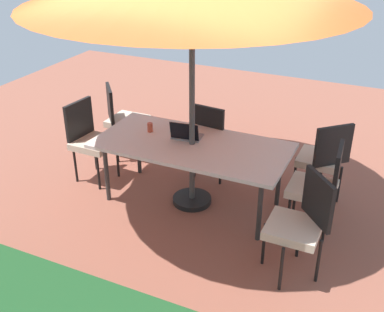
% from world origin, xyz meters
% --- Properties ---
extents(ground_plane, '(10.00, 10.00, 0.02)m').
position_xyz_m(ground_plane, '(0.00, 0.00, -0.01)').
color(ground_plane, '#935442').
extents(dining_table, '(2.09, 1.00, 0.74)m').
position_xyz_m(dining_table, '(0.00, 0.00, 0.69)').
color(dining_table, silver).
rests_on(dining_table, ground_plane).
extents(chair_south, '(0.47, 0.48, 0.98)m').
position_xyz_m(chair_south, '(0.03, -0.65, 0.55)').
color(chair_south, beige).
rests_on(chair_south, ground_plane).
extents(chair_west, '(0.47, 0.46, 0.98)m').
position_xyz_m(chair_west, '(-1.37, -0.04, 0.55)').
color(chair_west, beige).
rests_on(chair_west, ground_plane).
extents(chair_northwest, '(0.59, 0.59, 0.98)m').
position_xyz_m(chair_northwest, '(-1.35, 0.66, 0.55)').
color(chair_northwest, beige).
rests_on(chair_northwest, ground_plane).
extents(chair_east, '(0.48, 0.47, 0.98)m').
position_xyz_m(chair_east, '(1.34, 0.00, 0.55)').
color(chair_east, beige).
rests_on(chair_east, ground_plane).
extents(chair_southeast, '(0.58, 0.58, 0.98)m').
position_xyz_m(chair_southeast, '(1.32, -0.69, 0.55)').
color(chair_southeast, beige).
rests_on(chair_southeast, ground_plane).
extents(chair_southwest, '(0.59, 0.59, 0.98)m').
position_xyz_m(chair_southwest, '(-1.29, -0.66, 0.55)').
color(chair_southwest, beige).
rests_on(chair_southwest, ground_plane).
extents(laptop, '(0.35, 0.28, 0.21)m').
position_xyz_m(laptop, '(0.11, -0.09, 0.79)').
color(laptop, gray).
rests_on(laptop, dining_table).
extents(cup, '(0.06, 0.06, 0.10)m').
position_xyz_m(cup, '(0.56, -0.09, 0.79)').
color(cup, '#CC4C33').
rests_on(cup, dining_table).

